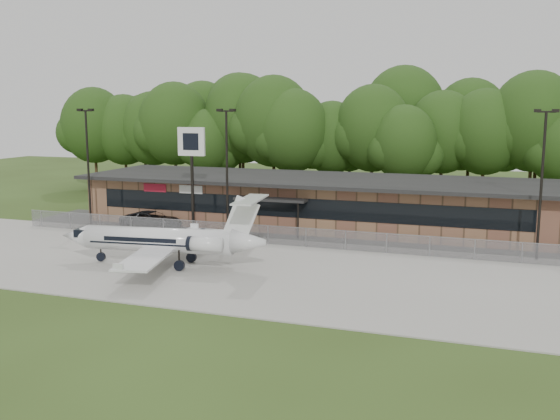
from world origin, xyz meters
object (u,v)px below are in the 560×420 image
at_px(suv, 152,220).
at_px(pole_sign, 192,153).
at_px(business_jet, 166,241).
at_px(terminal, 314,201).

xyz_separation_m(suv, pole_sign, (4.39, -0.82, 5.94)).
height_order(suv, pole_sign, pole_sign).
bearing_deg(business_jet, terminal, 66.81).
xyz_separation_m(terminal, suv, (-12.62, -6.33, -1.42)).
bearing_deg(suv, pole_sign, -95.07).
bearing_deg(business_jet, suv, 117.91).
bearing_deg(pole_sign, suv, 166.84).
distance_m(terminal, business_jet, 17.96).
relative_size(suv, pole_sign, 0.63).
bearing_deg(terminal, pole_sign, -139.04).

